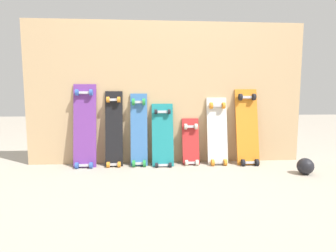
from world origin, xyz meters
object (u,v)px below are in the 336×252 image
at_px(skateboard_blue, 139,133).
at_px(skateboard_red, 191,145).
at_px(rubber_ball, 305,166).
at_px(skateboard_orange, 247,130).
at_px(skateboard_black, 114,132).
at_px(skateboard_teal, 163,138).
at_px(skateboard_white, 217,134).
at_px(skateboard_purple, 85,129).

bearing_deg(skateboard_blue, skateboard_red, -0.09).
distance_m(skateboard_red, rubber_ball, 1.09).
bearing_deg(rubber_ball, skateboard_orange, 132.90).
bearing_deg(skateboard_red, skateboard_black, 179.85).
bearing_deg(skateboard_blue, skateboard_orange, -1.32).
bearing_deg(skateboard_teal, skateboard_blue, 174.68).
bearing_deg(skateboard_white, skateboard_black, 179.43).
bearing_deg(skateboard_white, skateboard_red, 178.25).
relative_size(skateboard_purple, skateboard_black, 1.08).
height_order(skateboard_white, skateboard_orange, skateboard_orange).
bearing_deg(skateboard_purple, skateboard_blue, 0.84).
distance_m(skateboard_purple, skateboard_teal, 0.79).
bearing_deg(skateboard_white, skateboard_teal, -178.67).
relative_size(skateboard_teal, skateboard_red, 1.30).
xyz_separation_m(skateboard_red, rubber_ball, (0.99, -0.45, -0.13)).
height_order(skateboard_blue, skateboard_teal, skateboard_blue).
distance_m(skateboard_red, skateboard_orange, 0.61).
bearing_deg(skateboard_orange, skateboard_black, 178.87).
distance_m(skateboard_black, skateboard_teal, 0.50).
xyz_separation_m(skateboard_teal, skateboard_orange, (0.88, -0.00, 0.08)).
bearing_deg(skateboard_blue, skateboard_white, -0.66).
xyz_separation_m(skateboard_black, skateboard_white, (1.06, -0.01, -0.03)).
height_order(skateboard_purple, skateboard_teal, skateboard_purple).
xyz_separation_m(skateboard_blue, skateboard_orange, (1.12, -0.03, 0.02)).
bearing_deg(skateboard_white, skateboard_purple, 179.94).
relative_size(skateboard_purple, skateboard_white, 1.18).
xyz_separation_m(skateboard_purple, skateboard_white, (1.35, -0.00, -0.07)).
bearing_deg(skateboard_red, skateboard_teal, -175.80).
bearing_deg(skateboard_red, skateboard_orange, -2.45).
bearing_deg(skateboard_purple, rubber_ball, -12.20).
relative_size(skateboard_black, skateboard_blue, 1.04).
height_order(skateboard_purple, skateboard_black, skateboard_purple).
relative_size(skateboard_blue, rubber_ball, 5.32).
xyz_separation_m(skateboard_blue, skateboard_white, (0.81, -0.01, -0.02)).
relative_size(skateboard_purple, skateboard_red, 1.65).
relative_size(skateboard_purple, skateboard_blue, 1.12).
distance_m(skateboard_blue, skateboard_teal, 0.25).
bearing_deg(skateboard_purple, skateboard_black, 1.82).
distance_m(skateboard_purple, skateboard_black, 0.29).
height_order(skateboard_red, rubber_ball, skateboard_red).
bearing_deg(rubber_ball, skateboard_black, 165.62).
bearing_deg(skateboard_teal, skateboard_black, 177.25).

